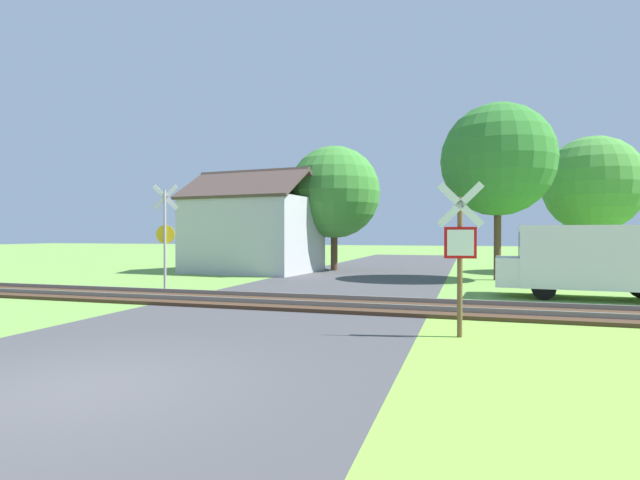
{
  "coord_description": "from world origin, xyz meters",
  "views": [
    {
      "loc": [
        4.75,
        -5.19,
        1.98
      ],
      "look_at": [
        0.5,
        8.97,
        1.8
      ],
      "focal_mm": 28.0,
      "sensor_mm": 36.0,
      "label": 1
    }
  ],
  "objects_px": {
    "crossing_sign_far": "(165,231)",
    "house": "(253,233)",
    "stop_sign_near": "(460,249)",
    "tree_center": "(334,192)",
    "mail_truck": "(587,258)",
    "tree_far": "(593,185)",
    "tree_right": "(498,160)"
  },
  "relations": [
    {
      "from": "crossing_sign_far",
      "to": "house",
      "type": "distance_m",
      "value": 9.1
    },
    {
      "from": "house",
      "to": "stop_sign_near",
      "type": "bearing_deg",
      "value": -46.72
    },
    {
      "from": "tree_center",
      "to": "mail_truck",
      "type": "xyz_separation_m",
      "value": [
        10.47,
        -9.21,
        -2.99
      ]
    },
    {
      "from": "stop_sign_near",
      "to": "tree_far",
      "type": "height_order",
      "value": "tree_far"
    },
    {
      "from": "mail_truck",
      "to": "tree_center",
      "type": "bearing_deg",
      "value": 52.26
    },
    {
      "from": "house",
      "to": "tree_center",
      "type": "distance_m",
      "value": 4.9
    },
    {
      "from": "house",
      "to": "tree_center",
      "type": "xyz_separation_m",
      "value": [
        3.72,
        2.33,
        2.18
      ]
    },
    {
      "from": "stop_sign_near",
      "to": "tree_right",
      "type": "relative_size",
      "value": 0.39
    },
    {
      "from": "stop_sign_near",
      "to": "tree_right",
      "type": "xyz_separation_m",
      "value": [
        1.33,
        12.82,
        3.46
      ]
    },
    {
      "from": "stop_sign_near",
      "to": "mail_truck",
      "type": "distance_m",
      "value": 7.92
    },
    {
      "from": "tree_far",
      "to": "tree_right",
      "type": "height_order",
      "value": "tree_right"
    },
    {
      "from": "stop_sign_near",
      "to": "crossing_sign_far",
      "type": "relative_size",
      "value": 0.81
    },
    {
      "from": "tree_right",
      "to": "mail_truck",
      "type": "xyz_separation_m",
      "value": [
        2.28,
        -5.78,
        -3.92
      ]
    },
    {
      "from": "stop_sign_near",
      "to": "tree_far",
      "type": "bearing_deg",
      "value": -116.05
    },
    {
      "from": "stop_sign_near",
      "to": "tree_far",
      "type": "distance_m",
      "value": 19.31
    },
    {
      "from": "tree_far",
      "to": "crossing_sign_far",
      "type": "bearing_deg",
      "value": -140.14
    },
    {
      "from": "tree_far",
      "to": "tree_right",
      "type": "relative_size",
      "value": 0.91
    },
    {
      "from": "tree_far",
      "to": "tree_right",
      "type": "xyz_separation_m",
      "value": [
        -4.79,
        -5.29,
        0.7
      ]
    },
    {
      "from": "house",
      "to": "tree_right",
      "type": "xyz_separation_m",
      "value": [
        11.91,
        -1.1,
        3.11
      ]
    },
    {
      "from": "tree_far",
      "to": "tree_right",
      "type": "bearing_deg",
      "value": -132.16
    },
    {
      "from": "stop_sign_near",
      "to": "tree_right",
      "type": "distance_m",
      "value": 13.34
    },
    {
      "from": "tree_far",
      "to": "mail_truck",
      "type": "bearing_deg",
      "value": -102.74
    },
    {
      "from": "tree_far",
      "to": "mail_truck",
      "type": "xyz_separation_m",
      "value": [
        -2.5,
        -11.07,
        -3.21
      ]
    },
    {
      "from": "tree_center",
      "to": "crossing_sign_far",
      "type": "bearing_deg",
      "value": -104.24
    },
    {
      "from": "tree_far",
      "to": "house",
      "type": "bearing_deg",
      "value": -165.92
    },
    {
      "from": "crossing_sign_far",
      "to": "tree_center",
      "type": "xyz_separation_m",
      "value": [
        2.89,
        11.39,
        2.16
      ]
    },
    {
      "from": "house",
      "to": "mail_truck",
      "type": "height_order",
      "value": "house"
    },
    {
      "from": "tree_far",
      "to": "mail_truck",
      "type": "relative_size",
      "value": 1.38
    },
    {
      "from": "crossing_sign_far",
      "to": "tree_center",
      "type": "relative_size",
      "value": 0.54
    },
    {
      "from": "house",
      "to": "tree_far",
      "type": "relative_size",
      "value": 1.0
    },
    {
      "from": "tree_right",
      "to": "mail_truck",
      "type": "relative_size",
      "value": 1.51
    },
    {
      "from": "crossing_sign_far",
      "to": "mail_truck",
      "type": "height_order",
      "value": "crossing_sign_far"
    }
  ]
}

